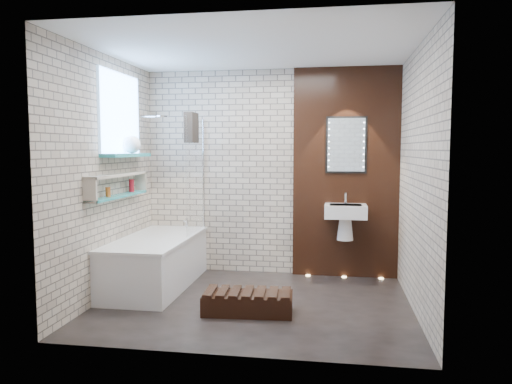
% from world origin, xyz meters
% --- Properties ---
extents(ground, '(3.20, 3.20, 0.00)m').
position_xyz_m(ground, '(0.00, 0.00, 0.00)').
color(ground, black).
rests_on(ground, ground).
extents(room_shell, '(3.24, 3.20, 2.60)m').
position_xyz_m(room_shell, '(0.00, 0.00, 1.30)').
color(room_shell, tan).
rests_on(room_shell, ground).
extents(walnut_panel, '(1.30, 0.06, 2.60)m').
position_xyz_m(walnut_panel, '(0.95, 1.27, 1.30)').
color(walnut_panel, black).
rests_on(walnut_panel, ground).
extents(clerestory_window, '(0.18, 1.00, 0.94)m').
position_xyz_m(clerestory_window, '(-1.57, 0.35, 1.90)').
color(clerestory_window, '#7FADE0').
rests_on(clerestory_window, room_shell).
extents(display_niche, '(0.14, 1.30, 0.26)m').
position_xyz_m(display_niche, '(-1.53, 0.15, 1.20)').
color(display_niche, teal).
rests_on(display_niche, room_shell).
extents(bathtub, '(0.79, 1.74, 0.70)m').
position_xyz_m(bathtub, '(-1.22, 0.45, 0.29)').
color(bathtub, white).
rests_on(bathtub, ground).
extents(bath_screen, '(0.01, 0.78, 1.40)m').
position_xyz_m(bath_screen, '(-0.87, 0.89, 1.28)').
color(bath_screen, white).
rests_on(bath_screen, bathtub).
extents(towel, '(0.10, 0.27, 0.36)m').
position_xyz_m(towel, '(-0.87, 0.74, 1.85)').
color(towel, black).
rests_on(towel, bath_screen).
extents(shower_head, '(0.18, 0.18, 0.02)m').
position_xyz_m(shower_head, '(-1.30, 0.95, 2.00)').
color(shower_head, silver).
rests_on(shower_head, room_shell).
extents(washbasin, '(0.50, 0.36, 0.58)m').
position_xyz_m(washbasin, '(0.95, 1.07, 0.79)').
color(washbasin, white).
rests_on(washbasin, walnut_panel).
extents(led_mirror, '(0.50, 0.02, 0.70)m').
position_xyz_m(led_mirror, '(0.95, 1.23, 1.65)').
color(led_mirror, black).
rests_on(led_mirror, walnut_panel).
extents(walnut_step, '(0.89, 0.44, 0.19)m').
position_xyz_m(walnut_step, '(-0.01, -0.30, 0.10)').
color(walnut_step, black).
rests_on(walnut_step, ground).
extents(niche_bottles, '(0.06, 0.66, 0.15)m').
position_xyz_m(niche_bottles, '(-1.53, 0.29, 1.17)').
color(niche_bottles, maroon).
rests_on(niche_bottles, display_niche).
extents(sill_vases, '(0.20, 0.20, 0.20)m').
position_xyz_m(sill_vases, '(-1.50, 0.47, 1.65)').
color(sill_vases, white).
rests_on(sill_vases, clerestory_window).
extents(floor_uplights, '(0.96, 0.06, 0.01)m').
position_xyz_m(floor_uplights, '(0.95, 1.20, 0.01)').
color(floor_uplights, '#FFD899').
rests_on(floor_uplights, ground).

